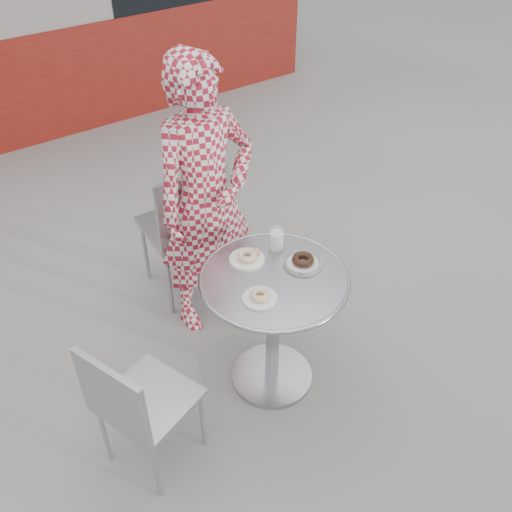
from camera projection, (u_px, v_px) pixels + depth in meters
ground at (277, 372)px, 3.32m from camera, size 60.00×60.00×0.00m
bistro_table at (274, 304)px, 2.93m from camera, size 0.76×0.76×0.77m
chair_far at (185, 251)px, 3.72m from camera, size 0.50×0.51×0.97m
chair_left at (151, 423)px, 2.75m from camera, size 0.50×0.50×0.83m
seated_person at (206, 201)px, 3.19m from camera, size 0.62×0.41×1.70m
plate_far at (248, 257)px, 2.90m from camera, size 0.18×0.18×0.05m
plate_near at (260, 297)px, 2.68m from camera, size 0.16×0.16×0.04m
plate_checker at (303, 262)px, 2.88m from camera, size 0.20×0.20×0.05m
milk_cup at (277, 240)px, 2.95m from camera, size 0.08×0.08×0.12m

